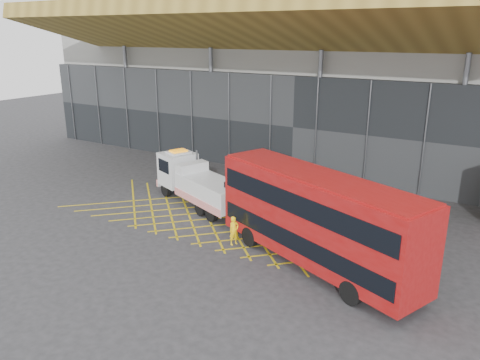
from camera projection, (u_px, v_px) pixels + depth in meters
The scene contains 6 objects.
ground_plane at pixel (188, 214), 30.27m from camera, with size 120.00×120.00×0.00m, color #2A2A2D.
road_markings at pixel (230, 224), 28.68m from camera, with size 23.16×7.16×0.01m.
construction_building at pixel (328, 59), 41.59m from camera, with size 55.00×23.97×18.00m.
recovery_truck at pixel (198, 183), 31.48m from camera, with size 9.48×5.24×3.39m.
bus_towed at pixel (316, 217), 22.77m from camera, with size 11.88×6.99×4.79m.
worker at pixel (234, 231), 25.71m from camera, with size 0.60×0.39×1.63m, color yellow.
Camera 1 is at (17.49, -22.36, 11.24)m, focal length 35.00 mm.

